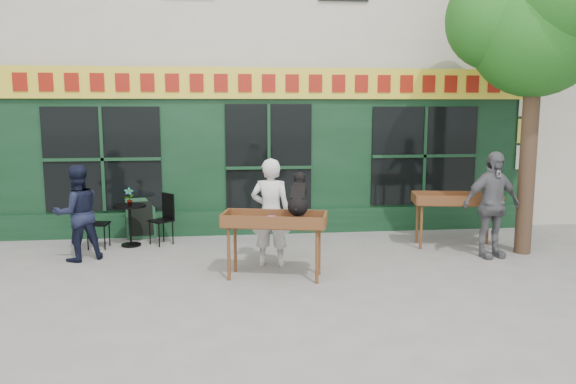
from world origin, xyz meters
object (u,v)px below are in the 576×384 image
object	(u,v)px
book_cart_center	(275,224)
man_left	(77,213)
bistro_table	(130,217)
dog	(298,193)
woman	(271,213)
book_cart_right	(456,203)
man_right	(492,205)

from	to	relation	value
book_cart_center	man_left	bearing A→B (deg)	170.54
bistro_table	man_left	xyz separation A→B (m)	(-0.70, -0.90, 0.26)
dog	woman	world-z (taller)	woman
dog	woman	size ratio (longest dim) A/B	0.34
book_cart_right	man_left	xyz separation A→B (m)	(-6.61, -0.15, -0.02)
book_cart_center	book_cart_right	distance (m)	3.77
bistro_table	man_left	bearing A→B (deg)	-127.87
woman	bistro_table	distance (m)	2.95
book_cart_right	man_left	world-z (taller)	man_left
book_cart_center	bistro_table	size ratio (longest dim) A/B	2.11
book_cart_center	woman	size ratio (longest dim) A/B	0.92
book_cart_center	man_right	xyz separation A→B (m)	(3.76, 0.75, 0.08)
book_cart_center	man_right	bearing A→B (deg)	24.95
book_cart_right	man_right	distance (m)	0.81
book_cart_right	woman	bearing A→B (deg)	-156.11
man_right	book_cart_right	bearing A→B (deg)	101.94
bistro_table	man_right	bearing A→B (deg)	-13.61
book_cart_center	woman	xyz separation A→B (m)	(-0.00, 0.65, 0.05)
woman	dog	bearing A→B (deg)	130.28
woman	man_right	bearing A→B (deg)	-164.82
book_cart_center	man_right	world-z (taller)	man_right
woman	book_cart_center	bearing A→B (deg)	103.71
dog	man_left	bearing A→B (deg)	171.93
book_cart_right	dog	bearing A→B (deg)	-143.41
man_right	bistro_table	world-z (taller)	man_right
bistro_table	dog	bearing A→B (deg)	-39.35
man_left	woman	bearing A→B (deg)	137.70
book_cart_center	book_cart_right	size ratio (longest dim) A/B	1.01
dog	man_right	size ratio (longest dim) A/B	0.33
book_cart_center	book_cart_right	xyz separation A→B (m)	(3.46, 1.50, 0.00)
dog	man_right	xyz separation A→B (m)	(3.41, 0.80, -0.38)
book_cart_center	dog	bearing A→B (deg)	5.58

